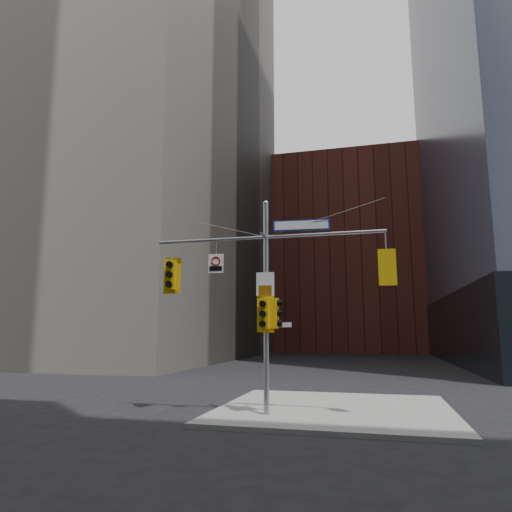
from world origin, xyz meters
The scene contains 14 objects.
ground centered at (0.00, 0.00, 0.00)m, with size 160.00×160.00×0.00m, color black.
sidewalk_corner centered at (2.00, 4.00, 0.07)m, with size 8.00×8.00×0.15m, color gray.
tower_nw centered at (-28.00, 32.00, 40.00)m, with size 36.00×36.00×80.00m, color gray.
brick_midrise centered at (0.00, 58.00, 14.00)m, with size 26.00×20.00×28.00m, color brown.
signal_assembly centered at (0.00, 1.99, 4.42)m, with size 8.00×0.80×7.30m.
traffic_light_west_arm centered at (-3.51, 2.01, 4.80)m, with size 0.62×0.54×1.31m.
traffic_light_east_arm centered at (3.95, 1.99, 4.80)m, with size 0.55×0.45×1.16m.
traffic_light_pole_side centered at (0.32, 2.00, 3.40)m, with size 0.40×0.34×1.01m.
traffic_light_pole_front centered at (0.00, 1.73, 3.37)m, with size 0.58×0.46×1.20m.
street_sign_blade centered at (1.23, 2.00, 6.35)m, with size 1.92×0.21×0.37m.
regulatory_sign_arm centered at (-1.80, 1.97, 5.17)m, with size 0.53×0.10×0.67m.
regulatory_sign_pole centered at (0.00, 1.88, 4.35)m, with size 0.61×0.06×0.80m.
street_blade_ew centered at (0.45, 2.00, 3.02)m, with size 0.81×0.04×0.16m.
street_blade_ns centered at (0.00, 2.45, 2.92)m, with size 0.03×0.70×0.14m.
Camera 1 is at (3.54, -12.93, 2.80)m, focal length 32.00 mm.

